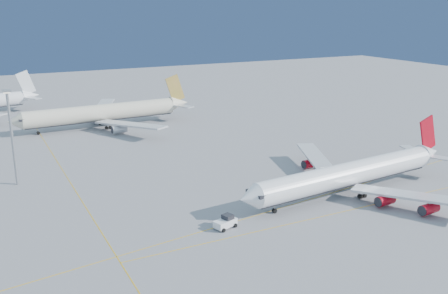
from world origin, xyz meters
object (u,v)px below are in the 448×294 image
airliner_virgin (352,174)px  light_mast (11,130)px  airliner_etihad (105,112)px  pushback_tug (226,222)px

airliner_virgin → light_mast: light_mast is taller
airliner_etihad → pushback_tug: 94.87m
airliner_virgin → light_mast: size_ratio=2.69×
airliner_virgin → light_mast: 80.40m
airliner_etihad → light_mast: bearing=-127.2°
airliner_virgin → airliner_etihad: bearing=105.4°
airliner_virgin → airliner_etihad: airliner_etihad is taller
pushback_tug → light_mast: light_mast is taller
light_mast → airliner_etihad: bearing=55.5°
airliner_etihad → pushback_tug: airliner_etihad is taller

